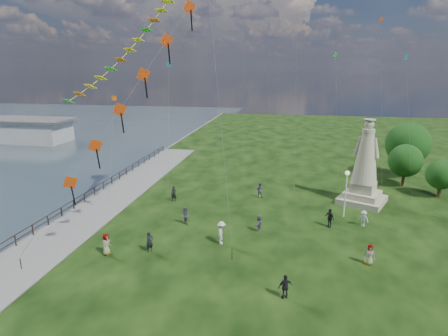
% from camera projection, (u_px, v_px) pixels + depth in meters
% --- Properties ---
extents(waterfront, '(200.00, 200.00, 1.51)m').
position_uv_depth(waterfront, '(79.00, 215.00, 35.49)').
color(waterfront, '#32404B').
rests_on(waterfront, ground).
extents(statue, '(5.59, 5.59, 8.61)m').
position_uv_depth(statue, '(365.00, 172.00, 37.66)').
color(statue, '#B7AD8B').
rests_on(statue, ground).
extents(lamppost, '(0.41, 0.41, 4.46)m').
position_uv_depth(lamppost, '(346.00, 184.00, 33.97)').
color(lamppost, silver).
rests_on(lamppost, ground).
extents(tree_row, '(6.16, 11.60, 6.94)m').
position_uv_depth(tree_row, '(411.00, 151.00, 44.57)').
color(tree_row, '#382314').
rests_on(tree_row, ground).
extents(person_0, '(0.67, 0.69, 1.60)m').
position_uv_depth(person_0, '(150.00, 242.00, 28.05)').
color(person_0, black).
rests_on(person_0, ground).
extents(person_1, '(0.94, 0.89, 1.66)m').
position_uv_depth(person_1, '(185.00, 216.00, 32.90)').
color(person_1, '#595960').
rests_on(person_1, ground).
extents(person_2, '(0.83, 1.29, 1.84)m').
position_uv_depth(person_2, '(221.00, 233.00, 29.35)').
color(person_2, silver).
rests_on(person_2, ground).
extents(person_3, '(1.03, 0.83, 1.57)m').
position_uv_depth(person_3, '(285.00, 287.00, 22.39)').
color(person_3, black).
rests_on(person_3, ground).
extents(person_4, '(0.78, 0.52, 1.53)m').
position_uv_depth(person_4, '(370.00, 255.00, 26.25)').
color(person_4, '#595960').
rests_on(person_4, ground).
extents(person_6, '(0.61, 0.41, 1.64)m').
position_uv_depth(person_6, '(174.00, 194.00, 38.71)').
color(person_6, black).
rests_on(person_6, ground).
extents(person_7, '(0.89, 0.66, 1.65)m').
position_uv_depth(person_7, '(260.00, 190.00, 39.91)').
color(person_7, '#595960').
rests_on(person_7, ground).
extents(person_8, '(1.03, 0.95, 1.45)m').
position_uv_depth(person_8, '(363.00, 219.00, 32.60)').
color(person_8, silver).
rests_on(person_8, ground).
extents(person_9, '(1.02, 1.09, 1.69)m').
position_uv_depth(person_9, '(330.00, 218.00, 32.46)').
color(person_9, black).
rests_on(person_9, ground).
extents(person_10, '(0.54, 0.84, 1.66)m').
position_uv_depth(person_10, '(106.00, 244.00, 27.66)').
color(person_10, '#595960').
rests_on(person_10, ground).
extents(person_11, '(0.68, 1.41, 1.48)m').
position_uv_depth(person_11, '(259.00, 223.00, 31.56)').
color(person_11, '#595960').
rests_on(person_11, ground).
extents(red_kite_train, '(10.32, 9.35, 18.32)m').
position_uv_depth(red_kite_train, '(130.00, 98.00, 26.97)').
color(red_kite_train, black).
rests_on(red_kite_train, ground).
extents(small_kites, '(30.89, 18.97, 29.77)m').
position_uv_depth(small_kites, '(282.00, 55.00, 41.74)').
color(small_kites, '#17738B').
rests_on(small_kites, ground).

